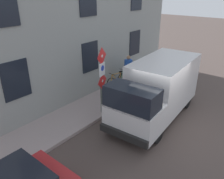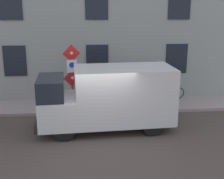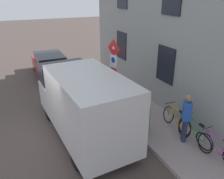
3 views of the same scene
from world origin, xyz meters
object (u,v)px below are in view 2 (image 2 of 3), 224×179
at_px(sign_post_stacked, 72,71).
at_px(bicycle_orange, 130,94).
at_px(bicycle_purple, 168,93).
at_px(delivery_van, 109,97).
at_px(bicycle_green, 149,93).
at_px(litter_bin, 124,99).
at_px(pedestrian, 145,84).

height_order(sign_post_stacked, bicycle_orange, sign_post_stacked).
height_order(bicycle_purple, bicycle_orange, same).
relative_size(delivery_van, bicycle_orange, 3.17).
bearing_deg(bicycle_purple, bicycle_green, -2.13).
distance_m(sign_post_stacked, litter_bin, 2.72).
xyz_separation_m(sign_post_stacked, bicycle_green, (1.29, -3.74, -1.48)).
distance_m(sign_post_stacked, pedestrian, 3.76).
bearing_deg(delivery_van, litter_bin, -115.98).
xyz_separation_m(sign_post_stacked, bicycle_orange, (1.29, -2.78, -1.48)).
distance_m(delivery_van, bicycle_purple, 4.60).
bearing_deg(litter_bin, delivery_van, 157.61).
distance_m(sign_post_stacked, bicycle_orange, 3.40).
bearing_deg(bicycle_purple, pedestrian, 8.24).
height_order(delivery_van, pedestrian, delivery_van).
bearing_deg(sign_post_stacked, bicycle_orange, -65.17).
height_order(pedestrian, litter_bin, pedestrian).
xyz_separation_m(delivery_van, pedestrian, (2.96, -1.99, -0.26)).
height_order(delivery_van, bicycle_orange, delivery_van).
height_order(sign_post_stacked, bicycle_green, sign_post_stacked).
xyz_separation_m(bicycle_green, litter_bin, (-1.14, 1.41, 0.08)).
height_order(bicycle_orange, pedestrian, pedestrian).
relative_size(bicycle_purple, litter_bin, 1.91).
height_order(bicycle_green, litter_bin, litter_bin).
xyz_separation_m(bicycle_orange, pedestrian, (-0.22, -0.70, 0.56)).
relative_size(bicycle_green, bicycle_orange, 1.00).
relative_size(delivery_van, bicycle_purple, 3.17).
height_order(sign_post_stacked, bicycle_purple, sign_post_stacked).
xyz_separation_m(delivery_van, bicycle_orange, (3.18, -1.29, -0.82)).
distance_m(bicycle_purple, bicycle_green, 0.96).
distance_m(sign_post_stacked, bicycle_purple, 5.10).
distance_m(sign_post_stacked, bicycle_green, 4.23).
bearing_deg(litter_bin, bicycle_orange, -21.48).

